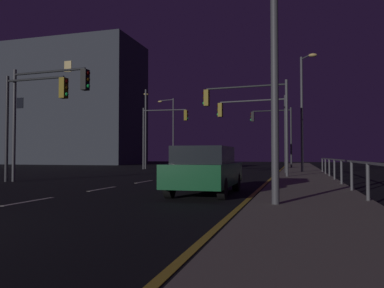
{
  "coord_description": "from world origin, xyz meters",
  "views": [
    {
      "loc": [
        7.14,
        -3.66,
        1.28
      ],
      "look_at": [
        -1.66,
        27.41,
        2.29
      ],
      "focal_mm": 34.57,
      "sensor_mm": 36.0,
      "label": 1
    }
  ],
  "objects_px": {
    "car": "(206,169)",
    "traffic_light_near_right": "(248,109)",
    "traffic_light_far_right": "(253,119)",
    "street_lamp_mid_block": "(171,126)",
    "traffic_light_mid_right": "(46,100)",
    "traffic_light_near_left": "(162,126)",
    "traffic_light_mid_left": "(33,106)",
    "street_lamp_median": "(266,36)",
    "traffic_light_overhead_east": "(273,126)",
    "street_lamp_far_end": "(146,122)",
    "building_distant": "(58,105)",
    "car_oncoming": "(218,160)",
    "street_lamp_corner": "(304,103)"
  },
  "relations": [
    {
      "from": "traffic_light_near_right",
      "to": "traffic_light_far_right",
      "type": "height_order",
      "value": "traffic_light_near_right"
    },
    {
      "from": "car",
      "to": "traffic_light_near_left",
      "type": "bearing_deg",
      "value": 114.08
    },
    {
      "from": "traffic_light_near_left",
      "to": "traffic_light_mid_right",
      "type": "bearing_deg",
      "value": -88.4
    },
    {
      "from": "traffic_light_mid_right",
      "to": "traffic_light_overhead_east",
      "type": "xyz_separation_m",
      "value": [
        9.39,
        21.46,
        0.26
      ]
    },
    {
      "from": "traffic_light_far_right",
      "to": "traffic_light_mid_right",
      "type": "bearing_deg",
      "value": -131.78
    },
    {
      "from": "car_oncoming",
      "to": "street_lamp_corner",
      "type": "xyz_separation_m",
      "value": [
        8.85,
        -13.24,
        4.13
      ]
    },
    {
      "from": "traffic_light_near_right",
      "to": "traffic_light_mid_left",
      "type": "xyz_separation_m",
      "value": [
        -9.47,
        -6.13,
        -0.29
      ]
    },
    {
      "from": "traffic_light_mid_left",
      "to": "traffic_light_near_left",
      "type": "distance_m",
      "value": 17.35
    },
    {
      "from": "car_oncoming",
      "to": "street_lamp_median",
      "type": "distance_m",
      "value": 32.55
    },
    {
      "from": "traffic_light_mid_right",
      "to": "traffic_light_near_left",
      "type": "height_order",
      "value": "traffic_light_near_left"
    },
    {
      "from": "traffic_light_far_right",
      "to": "street_lamp_far_end",
      "type": "relative_size",
      "value": 0.66
    },
    {
      "from": "street_lamp_far_end",
      "to": "building_distant",
      "type": "xyz_separation_m",
      "value": [
        -21.36,
        15.8,
        4.5
      ]
    },
    {
      "from": "car",
      "to": "traffic_light_near_right",
      "type": "distance_m",
      "value": 9.68
    },
    {
      "from": "car_oncoming",
      "to": "traffic_light_near_right",
      "type": "xyz_separation_m",
      "value": [
        5.7,
        -19.21,
        3.12
      ]
    },
    {
      "from": "car_oncoming",
      "to": "building_distant",
      "type": "height_order",
      "value": "building_distant"
    },
    {
      "from": "street_lamp_corner",
      "to": "traffic_light_far_right",
      "type": "bearing_deg",
      "value": -146.42
    },
    {
      "from": "car_oncoming",
      "to": "street_lamp_far_end",
      "type": "xyz_separation_m",
      "value": [
        -5.69,
        -7.08,
        3.72
      ]
    },
    {
      "from": "car_oncoming",
      "to": "traffic_light_near_left",
      "type": "xyz_separation_m",
      "value": [
        -3.65,
        -7.99,
        3.24
      ]
    },
    {
      "from": "street_lamp_corner",
      "to": "street_lamp_far_end",
      "type": "distance_m",
      "value": 15.8
    },
    {
      "from": "traffic_light_mid_left",
      "to": "traffic_light_far_right",
      "type": "bearing_deg",
      "value": 46.68
    },
    {
      "from": "traffic_light_far_right",
      "to": "street_lamp_median",
      "type": "bearing_deg",
      "value": -82.57
    },
    {
      "from": "traffic_light_near_right",
      "to": "traffic_light_far_right",
      "type": "distance_m",
      "value": 3.8
    },
    {
      "from": "traffic_light_overhead_east",
      "to": "street_lamp_far_end",
      "type": "xyz_separation_m",
      "value": [
        -11.91,
        -3.33,
        0.36
      ]
    },
    {
      "from": "car",
      "to": "car_oncoming",
      "type": "height_order",
      "value": "same"
    },
    {
      "from": "traffic_light_far_right",
      "to": "building_distant",
      "type": "bearing_deg",
      "value": 143.52
    },
    {
      "from": "traffic_light_mid_left",
      "to": "street_lamp_median",
      "type": "xyz_separation_m",
      "value": [
        11.45,
        -6.13,
        0.43
      ]
    },
    {
      "from": "traffic_light_overhead_east",
      "to": "street_lamp_far_end",
      "type": "bearing_deg",
      "value": -164.36
    },
    {
      "from": "traffic_light_overhead_east",
      "to": "street_lamp_mid_block",
      "type": "bearing_deg",
      "value": 154.51
    },
    {
      "from": "traffic_light_far_right",
      "to": "traffic_light_near_left",
      "type": "height_order",
      "value": "traffic_light_near_left"
    },
    {
      "from": "car",
      "to": "street_lamp_mid_block",
      "type": "bearing_deg",
      "value": 111.07
    },
    {
      "from": "traffic_light_near_right",
      "to": "traffic_light_far_right",
      "type": "relative_size",
      "value": 1.05
    },
    {
      "from": "traffic_light_mid_right",
      "to": "street_lamp_median",
      "type": "xyz_separation_m",
      "value": [
        10.85,
        -6.26,
        0.16
      ]
    },
    {
      "from": "car",
      "to": "traffic_light_mid_left",
      "type": "xyz_separation_m",
      "value": [
        -9.23,
        3.03,
        2.82
      ]
    },
    {
      "from": "traffic_light_near_left",
      "to": "traffic_light_near_right",
      "type": "bearing_deg",
      "value": -50.19
    },
    {
      "from": "building_distant",
      "to": "car_oncoming",
      "type": "bearing_deg",
      "value": -17.87
    },
    {
      "from": "traffic_light_far_right",
      "to": "car",
      "type": "bearing_deg",
      "value": -90.56
    },
    {
      "from": "traffic_light_overhead_east",
      "to": "street_lamp_far_end",
      "type": "relative_size",
      "value": 0.75
    },
    {
      "from": "traffic_light_far_right",
      "to": "street_lamp_mid_block",
      "type": "height_order",
      "value": "street_lamp_mid_block"
    },
    {
      "from": "street_lamp_mid_block",
      "to": "traffic_light_far_right",
      "type": "bearing_deg",
      "value": -55.97
    },
    {
      "from": "traffic_light_near_left",
      "to": "street_lamp_far_end",
      "type": "height_order",
      "value": "street_lamp_far_end"
    },
    {
      "from": "traffic_light_overhead_east",
      "to": "traffic_light_near_left",
      "type": "height_order",
      "value": "traffic_light_overhead_east"
    },
    {
      "from": "traffic_light_near_right",
      "to": "street_lamp_corner",
      "type": "distance_m",
      "value": 6.82
    },
    {
      "from": "car_oncoming",
      "to": "traffic_light_mid_left",
      "type": "relative_size",
      "value": 0.85
    },
    {
      "from": "traffic_light_mid_left",
      "to": "street_lamp_far_end",
      "type": "bearing_deg",
      "value": 95.99
    },
    {
      "from": "car",
      "to": "car_oncoming",
      "type": "xyz_separation_m",
      "value": [
        -5.46,
        28.36,
        0.0
      ]
    },
    {
      "from": "street_lamp_mid_block",
      "to": "traffic_light_mid_left",
      "type": "bearing_deg",
      "value": -84.69
    },
    {
      "from": "street_lamp_mid_block",
      "to": "street_lamp_corner",
      "type": "bearing_deg",
      "value": -45.56
    },
    {
      "from": "traffic_light_overhead_east",
      "to": "street_lamp_corner",
      "type": "relative_size",
      "value": 0.71
    },
    {
      "from": "street_lamp_mid_block",
      "to": "street_lamp_far_end",
      "type": "height_order",
      "value": "street_lamp_mid_block"
    },
    {
      "from": "street_lamp_median",
      "to": "street_lamp_mid_block",
      "type": "height_order",
      "value": "street_lamp_mid_block"
    }
  ]
}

